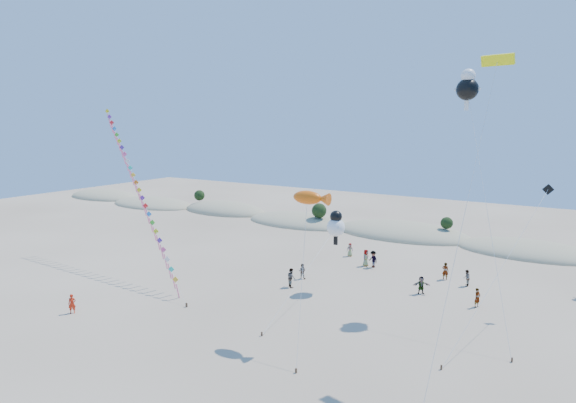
{
  "coord_description": "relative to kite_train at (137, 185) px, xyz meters",
  "views": [
    {
      "loc": [
        20.82,
        -18.48,
        15.27
      ],
      "look_at": [
        0.75,
        14.0,
        9.03
      ],
      "focal_mm": 30.0,
      "sensor_mm": 36.0,
      "label": 1
    }
  ],
  "objects": [
    {
      "name": "cartoon_kite_high",
      "position": [
        30.68,
        7.89,
        9.18
      ],
      "size": [
        6.74,
        10.31,
        19.61
      ],
      "color": "#3F2D1E",
      "rests_on": "ground"
    },
    {
      "name": "cartoon_kite_low",
      "position": [
        20.44,
        5.04,
        -2.9
      ],
      "size": [
        1.67,
        12.72,
        7.44
      ],
      "color": "#3F2D1E",
      "rests_on": "ground"
    },
    {
      "name": "fish_kite",
      "position": [
        23.25,
        -4.74,
        1.11
      ],
      "size": [
        3.4,
        5.8,
        10.61
      ],
      "color": "#3F2D1E",
      "rests_on": "ground"
    },
    {
      "name": "parafoil_kite",
      "position": [
        34.22,
        -1.63,
        9.53
      ],
      "size": [
        2.01,
        10.8,
        19.41
      ],
      "color": "#3F2D1E",
      "rests_on": "ground"
    },
    {
      "name": "kite_train",
      "position": [
        0.0,
        0.0,
        0.0
      ],
      "size": [
        22.27,
        10.46,
        17.42
      ],
      "color": "#3F2D1E",
      "rests_on": "ground"
    },
    {
      "name": "dark_kite",
      "position": [
        35.61,
        4.98,
        -2.15
      ],
      "size": [
        4.75,
        14.63,
        10.49
      ],
      "color": "#3F2D1E",
      "rests_on": "ground"
    },
    {
      "name": "ground",
      "position": [
        18.45,
        -15.27,
        -8.98
      ],
      "size": [
        160.0,
        160.0,
        0.0
      ],
      "primitive_type": "plane",
      "color": "gray",
      "rests_on": "ground"
    },
    {
      "name": "dune_ridge",
      "position": [
        19.51,
        29.87,
        -8.87
      ],
      "size": [
        145.3,
        11.49,
        5.57
      ],
      "color": "tan",
      "rests_on": "ground"
    },
    {
      "name": "beachgoers",
      "position": [
        25.81,
        10.46,
        -8.14
      ],
      "size": [
        27.3,
        13.51,
        1.82
      ],
      "color": "slate",
      "rests_on": "ground"
    },
    {
      "name": "flyer_foreground",
      "position": [
        4.87,
        -11.4,
        -8.19
      ],
      "size": [
        0.68,
        0.68,
        1.59
      ],
      "primitive_type": "imported",
      "rotation": [
        0.0,
        0.0,
        0.81
      ],
      "color": "red",
      "rests_on": "ground"
    }
  ]
}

